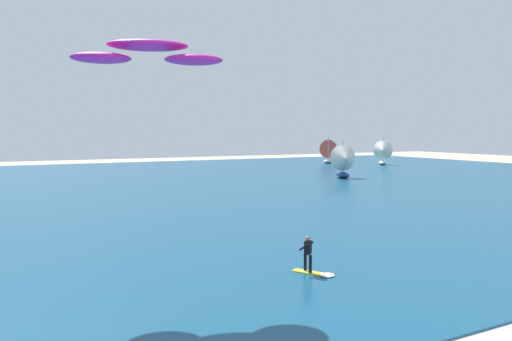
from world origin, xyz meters
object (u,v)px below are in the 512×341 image
sailboat_trailing (383,152)px  sailboat_leading (330,151)px  kitesurfer (312,260)px  sailboat_near_shore (344,161)px  kite (148,53)px

sailboat_trailing → sailboat_leading: sailboat_leading is taller
kitesurfer → sailboat_near_shore: bearing=50.3°
kite → sailboat_trailing: kite is taller
kitesurfer → sailboat_trailing: (51.60, 52.25, 1.78)m
kite → sailboat_near_shore: 47.91m
kite → sailboat_near_shore: size_ratio=1.29×
kite → sailboat_leading: 79.23m
kitesurfer → sailboat_leading: 76.86m
sailboat_trailing → sailboat_leading: 10.87m
kitesurfer → sailboat_near_shore: sailboat_near_shore is taller
kitesurfer → sailboat_leading: (45.98, 61.56, 1.81)m
kitesurfer → sailboat_trailing: sailboat_trailing is taller
kitesurfer → sailboat_trailing: 73.45m
kitesurfer → sailboat_trailing: bearing=45.4°
kite → sailboat_leading: kite is taller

